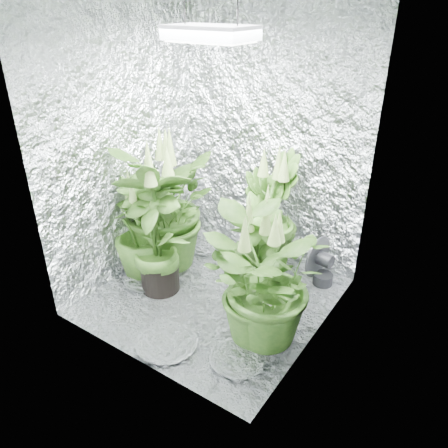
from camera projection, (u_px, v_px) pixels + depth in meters
ground at (214, 296)px, 3.30m from camera, size 1.60×1.60×0.00m
walls at (212, 172)px, 2.84m from camera, size 1.62×1.62×2.00m
grow_lamp at (210, 33)px, 2.45m from camera, size 0.50×0.30×0.22m
plant_a at (166, 206)px, 3.45m from camera, size 1.22×1.22×1.14m
plant_b at (256, 256)px, 3.05m from camera, size 0.59×0.59×0.90m
plant_c at (269, 216)px, 3.40m from camera, size 0.64×0.64×1.07m
plant_d at (142, 231)px, 3.37m from camera, size 0.60×0.60×0.87m
plant_e at (262, 285)px, 2.66m from camera, size 1.03×1.03×0.94m
plant_f at (156, 228)px, 3.14m from camera, size 0.76×0.76×1.14m
circulation_fan at (321, 264)px, 3.39m from camera, size 0.17×0.34×0.39m
plant_label at (266, 310)px, 2.68m from camera, size 0.06×0.04×0.09m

